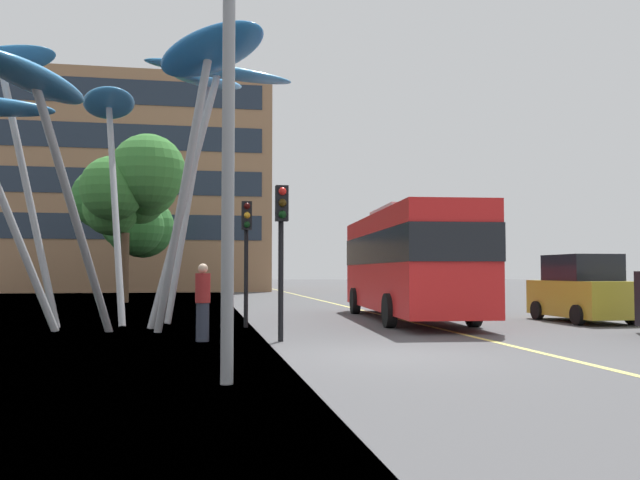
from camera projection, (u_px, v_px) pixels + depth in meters
ground at (361, 359)px, 12.51m from camera, size 120.00×240.00×0.10m
red_bus at (407, 258)px, 22.00m from camera, size 3.26×11.00×3.65m
leaf_sculpture at (117, 98)px, 18.68m from camera, size 10.69×11.59×8.49m
traffic_light_kerb_near at (281, 228)px, 15.17m from camera, size 0.28×0.42×3.50m
traffic_light_kerb_far at (246, 236)px, 18.99m from camera, size 0.28×0.42×3.54m
car_parked_mid at (582, 291)px, 21.06m from camera, size 1.95×3.88×2.10m
street_lamp at (256, 32)px, 9.70m from camera, size 1.74×0.44×7.88m
tree_pavement_near at (134, 187)px, 34.35m from camera, size 5.25×5.31×8.45m
tree_pavement_far at (125, 215)px, 42.05m from camera, size 6.20×5.62×7.96m
pedestrian at (203, 302)px, 15.19m from camera, size 0.34×0.34×1.75m
backdrop_building at (103, 187)px, 54.98m from camera, size 26.64×10.39×16.92m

